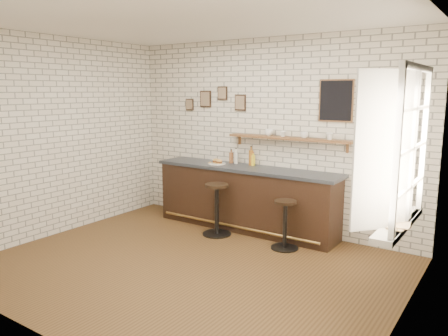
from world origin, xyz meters
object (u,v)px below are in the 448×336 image
(bitters_bottle_white, at_px, (236,157))
(shelf_cup_d, at_px, (330,136))
(shelf_cup_a, at_px, (269,132))
(book_lower, at_px, (390,226))
(sandwich_plate, at_px, (217,164))
(bar_stool_right, at_px, (285,223))
(bar_stool_left, at_px, (217,208))
(ciabatta_sandwich, at_px, (218,161))
(bitters_bottle_amber, at_px, (251,157))
(shelf_cup_b, at_px, (283,134))
(bitters_bottle_brown, at_px, (231,157))
(condiment_bottle_yellow, at_px, (253,160))
(shelf_cup_c, at_px, (304,135))
(book_upper, at_px, (391,224))
(bar_counter, at_px, (245,198))

(bitters_bottle_white, distance_m, shelf_cup_d, 1.63)
(shelf_cup_a, relative_size, book_lower, 0.61)
(bitters_bottle_white, bearing_deg, sandwich_plate, -137.15)
(bitters_bottle_white, distance_m, bar_stool_right, 1.57)
(bar_stool_left, bearing_deg, shelf_cup_d, 25.19)
(ciabatta_sandwich, xyz_separation_m, bar_stool_left, (0.31, -0.46, -0.63))
(shelf_cup_d, bearing_deg, bitters_bottle_amber, 175.66)
(bar_stool_right, relative_size, shelf_cup_d, 6.77)
(bitters_bottle_white, distance_m, shelf_cup_b, 0.94)
(shelf_cup_a, relative_size, shelf_cup_b, 1.40)
(bitters_bottle_brown, bearing_deg, condiment_bottle_yellow, 0.00)
(condiment_bottle_yellow, xyz_separation_m, shelf_cup_c, (0.86, 0.02, 0.45))
(sandwich_plate, xyz_separation_m, book_lower, (3.12, -1.62, -0.08))
(bitters_bottle_amber, xyz_separation_m, condiment_bottle_yellow, (0.04, -0.00, -0.04))
(sandwich_plate, bearing_deg, book_upper, -27.29)
(bar_stool_right, height_order, book_upper, book_upper)
(shelf_cup_a, bearing_deg, book_upper, -80.67)
(bar_stool_right, bearing_deg, book_lower, -35.59)
(ciabatta_sandwich, relative_size, condiment_bottle_yellow, 1.05)
(bar_stool_right, height_order, shelf_cup_b, shelf_cup_b)
(bitters_bottle_amber, bearing_deg, book_upper, -34.98)
(bitters_bottle_white, bearing_deg, bitters_bottle_brown, 180.00)
(bitters_bottle_brown, distance_m, book_upper, 3.50)
(ciabatta_sandwich, bearing_deg, book_lower, -27.46)
(bar_counter, height_order, shelf_cup_a, shelf_cup_a)
(bar_stool_left, bearing_deg, shelf_cup_b, 42.98)
(ciabatta_sandwich, bearing_deg, bitters_bottle_white, 44.05)
(ciabatta_sandwich, bearing_deg, bitters_bottle_brown, 59.24)
(bar_counter, bearing_deg, bar_stool_left, -112.84)
(bar_counter, xyz_separation_m, shelf_cup_c, (0.89, 0.20, 1.04))
(bitters_bottle_amber, height_order, shelf_cup_c, shelf_cup_c)
(shelf_cup_c, height_order, book_lower, shelf_cup_c)
(sandwich_plate, bearing_deg, shelf_cup_c, 9.35)
(ciabatta_sandwich, height_order, book_upper, ciabatta_sandwich)
(bitters_bottle_brown, height_order, condiment_bottle_yellow, bitters_bottle_brown)
(bitters_bottle_white, distance_m, book_upper, 3.43)
(sandwich_plate, bearing_deg, bar_stool_left, -55.56)
(book_lower, xyz_separation_m, book_upper, (0.00, 0.01, 0.02))
(sandwich_plate, distance_m, bitters_bottle_brown, 0.27)
(bar_stool_left, bearing_deg, bitters_bottle_amber, 73.73)
(bitters_bottle_brown, xyz_separation_m, shelf_cup_d, (1.66, 0.02, 0.45))
(sandwich_plate, relative_size, ciabatta_sandwich, 1.27)
(sandwich_plate, distance_m, shelf_cup_b, 1.21)
(ciabatta_sandwich, relative_size, bar_stool_right, 0.32)
(bar_counter, height_order, shelf_cup_c, shelf_cup_c)
(shelf_cup_c, distance_m, shelf_cup_d, 0.39)
(ciabatta_sandwich, relative_size, bitters_bottle_amber, 0.71)
(book_lower, bearing_deg, condiment_bottle_yellow, 156.17)
(bar_counter, bearing_deg, ciabatta_sandwich, -176.48)
(bar_stool_left, bearing_deg, ciabatta_sandwich, 123.64)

